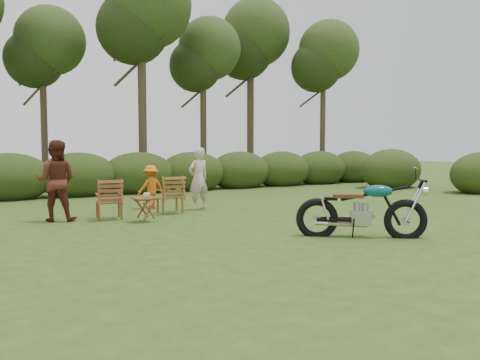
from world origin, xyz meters
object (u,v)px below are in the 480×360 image
motorcycle (360,237)px  adult_b (57,221)px  adult_a (199,210)px  side_table (146,210)px  child (151,208)px  lawn_chair_left (109,219)px  lawn_chair_right (170,213)px  cup (147,195)px

motorcycle → adult_b: 6.19m
motorcycle → adult_a: (-0.85, 4.63, 0.00)m
side_table → child: child is taller
child → lawn_chair_left: bearing=32.9°
lawn_chair_right → lawn_chair_left: lawn_chair_right is taller
cup → adult_a: size_ratio=0.09×
adult_b → lawn_chair_left: bearing=-170.7°
lawn_chair_left → child: bearing=-131.4°
lawn_chair_right → adult_b: bearing=1.4°
cup → child: bearing=67.4°
motorcycle → cup: (-2.60, 3.48, 0.56)m
child → lawn_chair_right: bearing=88.6°
adult_b → child: 2.56m
lawn_chair_left → adult_b: bearing=-6.2°
adult_b → lawn_chair_right: bearing=-158.2°
adult_a → adult_b: size_ratio=0.91×
side_table → adult_a: (1.78, 1.16, -0.25)m
side_table → cup: size_ratio=3.84×
motorcycle → adult_a: bearing=138.1°
lawn_chair_right → side_table: (-0.94, -0.97, 0.25)m
lawn_chair_left → adult_b: 1.06m
cup → lawn_chair_left: bearing=125.2°
adult_b → cup: bearing=170.2°
side_table → cup: (0.02, 0.00, 0.30)m
lawn_chair_left → child: (1.38, 1.16, 0.00)m
adult_a → lawn_chair_right: bearing=1.8°
adult_a → child: 1.24m
cup → lawn_chair_right: bearing=46.6°
motorcycle → adult_a: 4.71m
motorcycle → side_table: motorcycle is taller
motorcycle → cup: size_ratio=15.93×
cup → adult_b: (-1.59, 1.07, -0.56)m
motorcycle → child: size_ratio=1.91×
adult_a → adult_b: bearing=-9.3°
lawn_chair_right → lawn_chair_left: bearing=10.2°
cup → child: (0.82, 1.96, -0.56)m
lawn_chair_right → cup: 1.44m
lawn_chair_left → child: 1.80m
motorcycle → cup: 4.38m
child → side_table: bearing=59.8°
motorcycle → lawn_chair_right: motorcycle is taller
adult_a → cup: bearing=22.5°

